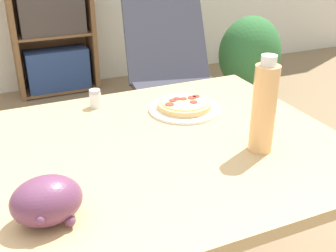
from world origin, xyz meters
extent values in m
cube|color=tan|center=(0.13, -0.04, 0.70)|extent=(1.33, 0.91, 0.03)
cylinder|color=tan|center=(0.74, 0.36, 0.34)|extent=(0.06, 0.06, 0.69)
cylinder|color=white|center=(0.43, 0.16, 0.73)|extent=(0.25, 0.25, 0.01)
cylinder|color=#DBB26B|center=(0.43, 0.16, 0.74)|extent=(0.19, 0.19, 0.02)
cylinder|color=#EACC7A|center=(0.43, 0.16, 0.75)|extent=(0.16, 0.16, 0.00)
cylinder|color=#A83328|center=(0.47, 0.18, 0.76)|extent=(0.03, 0.03, 0.00)
cylinder|color=#A83328|center=(0.45, 0.14, 0.76)|extent=(0.03, 0.03, 0.00)
cylinder|color=#A83328|center=(0.43, 0.18, 0.76)|extent=(0.02, 0.02, 0.00)
cylinder|color=#A83328|center=(0.39, 0.18, 0.76)|extent=(0.03, 0.03, 0.00)
cylinder|color=#A83328|center=(0.49, 0.18, 0.76)|extent=(0.03, 0.03, 0.00)
cylinder|color=#A83328|center=(0.37, 0.15, 0.76)|extent=(0.03, 0.03, 0.00)
cylinder|color=#A83328|center=(0.41, 0.19, 0.76)|extent=(0.03, 0.03, 0.00)
ellipsoid|color=#6B3856|center=(-0.11, -0.27, 0.78)|extent=(0.16, 0.12, 0.11)
sphere|color=#6B3856|center=(-0.14, -0.29, 0.75)|extent=(0.03, 0.03, 0.03)
sphere|color=#6B3856|center=(-0.07, -0.31, 0.74)|extent=(0.02, 0.02, 0.02)
sphere|color=#6B3856|center=(-0.15, -0.25, 0.77)|extent=(0.02, 0.02, 0.02)
sphere|color=#6B3856|center=(-0.08, -0.24, 0.74)|extent=(0.03, 0.03, 0.03)
sphere|color=#6B3856|center=(-0.10, -0.28, 0.76)|extent=(0.03, 0.03, 0.03)
sphere|color=#6B3856|center=(-0.13, -0.32, 0.77)|extent=(0.02, 0.02, 0.02)
cylinder|color=#EFB270|center=(0.50, -0.18, 0.85)|extent=(0.07, 0.07, 0.25)
cylinder|color=white|center=(0.50, -0.18, 0.99)|extent=(0.04, 0.04, 0.03)
cylinder|color=white|center=(0.15, 0.32, 0.75)|extent=(0.04, 0.04, 0.05)
cylinder|color=#B7B7BC|center=(0.15, 0.32, 0.78)|extent=(0.04, 0.04, 0.01)
cube|color=black|center=(0.92, 1.35, 0.05)|extent=(0.62, 0.65, 0.10)
cube|color=#383842|center=(0.92, 1.28, 0.36)|extent=(0.65, 0.61, 0.14)
cube|color=#383842|center=(0.97, 1.57, 0.60)|extent=(0.63, 0.52, 0.55)
cube|color=brown|center=(0.05, 2.46, 0.73)|extent=(0.04, 0.28, 1.46)
cube|color=brown|center=(0.67, 2.46, 0.73)|extent=(0.04, 0.28, 1.46)
cube|color=brown|center=(0.36, 2.59, 0.73)|extent=(0.66, 0.01, 1.46)
cube|color=brown|center=(0.36, 2.46, 0.02)|extent=(0.58, 0.27, 0.02)
cube|color=navy|center=(0.36, 2.44, 0.20)|extent=(0.51, 0.20, 0.34)
cube|color=brown|center=(0.36, 2.46, 0.49)|extent=(0.58, 0.27, 0.02)
cube|color=#4C423D|center=(0.36, 2.44, 0.67)|extent=(0.51, 0.20, 0.34)
cylinder|color=#BCB2A3|center=(1.73, 1.63, 0.09)|extent=(0.26, 0.26, 0.18)
ellipsoid|color=#337038|center=(1.73, 1.63, 0.39)|extent=(0.51, 0.43, 0.59)
camera|label=1|loc=(-0.17, -1.05, 1.31)|focal=45.00mm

